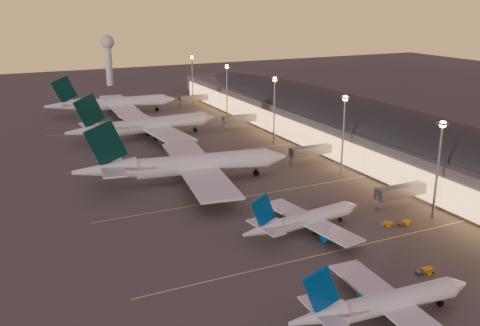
% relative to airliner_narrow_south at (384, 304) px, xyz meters
% --- Properties ---
extents(ground, '(700.00, 700.00, 0.00)m').
position_rel_airliner_narrow_south_xyz_m(ground, '(6.48, 31.14, -3.43)').
color(ground, '#3F3C3A').
extents(airliner_narrow_south, '(37.14, 33.22, 13.27)m').
position_rel_airliner_narrow_south_xyz_m(airliner_narrow_south, '(0.00, 0.00, 0.00)').
color(airliner_narrow_south, silver).
rests_on(airliner_narrow_south, ground).
extents(airliner_narrow_north, '(35.30, 31.80, 12.61)m').
position_rel_airliner_narrow_south_xyz_m(airliner_narrow_north, '(7.36, 37.92, -0.17)').
color(airliner_narrow_north, silver).
rests_on(airliner_narrow_north, ground).
extents(airliner_wide_near, '(66.69, 61.35, 21.36)m').
position_rel_airliner_narrow_south_xyz_m(airliner_wide_near, '(-5.77, 85.45, 2.07)').
color(airliner_wide_near, silver).
rests_on(airliner_wide_near, ground).
extents(airliner_wide_mid, '(64.21, 58.76, 20.53)m').
position_rel_airliner_narrow_south_xyz_m(airliner_wide_mid, '(-1.47, 143.95, 1.86)').
color(airliner_wide_mid, silver).
rests_on(airliner_wide_mid, ground).
extents(airliner_wide_far, '(63.46, 57.80, 20.32)m').
position_rel_airliner_narrow_south_xyz_m(airliner_wide_far, '(-2.76, 197.58, 1.80)').
color(airliner_wide_far, silver).
rests_on(airliner_wide_far, ground).
extents(terminal_building, '(56.35, 255.00, 17.46)m').
position_rel_airliner_narrow_south_xyz_m(terminal_building, '(68.32, 103.61, 5.35)').
color(terminal_building, '#4E4D52').
rests_on(terminal_building, ground).
extents(light_masts, '(2.20, 217.20, 25.90)m').
position_rel_airliner_narrow_south_xyz_m(light_masts, '(42.48, 96.14, 14.12)').
color(light_masts, slate).
rests_on(light_masts, ground).
extents(radar_tower, '(9.00, 9.00, 32.50)m').
position_rel_airliner_narrow_south_xyz_m(radar_tower, '(16.48, 291.14, 18.44)').
color(radar_tower, silver).
rests_on(radar_tower, ground).
extents(lane_markings, '(90.00, 180.36, 0.00)m').
position_rel_airliner_narrow_south_xyz_m(lane_markings, '(6.48, 71.14, -3.42)').
color(lane_markings, '#D8C659').
rests_on(lane_markings, ground).
extents(baggage_tug_b, '(3.91, 1.81, 1.15)m').
position_rel_airliner_narrow_south_xyz_m(baggage_tug_b, '(19.19, 9.59, -2.90)').
color(baggage_tug_b, orange).
rests_on(baggage_tug_b, ground).
extents(baggage_tug_c, '(3.69, 1.90, 1.05)m').
position_rel_airliner_narrow_south_xyz_m(baggage_tug_c, '(32.76, 30.73, -2.95)').
color(baggage_tug_c, orange).
rests_on(baggage_tug_c, ground).
extents(baggage_tug_d, '(3.45, 3.28, 1.03)m').
position_rel_airliner_narrow_south_xyz_m(baggage_tug_d, '(28.40, 32.30, -2.96)').
color(baggage_tug_d, orange).
rests_on(baggage_tug_d, ground).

